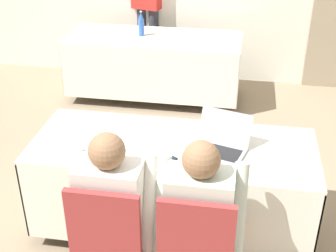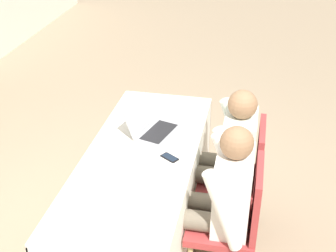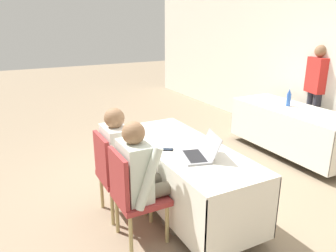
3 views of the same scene
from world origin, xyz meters
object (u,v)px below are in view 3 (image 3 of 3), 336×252
Objects in this scene: laptop at (200,153)px; cell_phone at (167,149)px; chair_near_left at (115,171)px; water_bottle at (289,98)px; person_checkered_shirt at (123,155)px; person_red_shirt at (316,89)px; chair_near_right at (133,193)px; person_white_shirt at (143,174)px.

laptop is 0.36m from cell_phone.
laptop is at bearing -130.04° from chair_near_left.
person_checkered_shirt is at bearing -80.82° from water_bottle.
chair_near_right is at bearing -58.60° from person_red_shirt.
person_checkered_shirt is (-0.24, -0.37, -0.08)m from cell_phone.
person_white_shirt is at bearing -71.28° from water_bottle.
water_bottle is 0.17× the size of person_red_shirt.
person_checkered_shirt and person_white_shirt have the same top height.
water_bottle is at bearing -68.74° from person_red_shirt.
person_checkered_shirt is (-0.55, -0.56, -0.12)m from laptop.
chair_near_left is (-0.55, -0.66, -0.28)m from laptop.
chair_near_left is 0.19m from person_checkered_shirt.
cell_phone is 0.45m from person_white_shirt.
person_red_shirt reaches higher than cell_phone.
person_white_shirt is (0.94, -2.78, -0.20)m from water_bottle.
water_bottle is at bearing -71.90° from chair_near_right.
person_white_shirt reaches higher than cell_phone.
chair_near_left is 0.77× the size of person_checkered_shirt.
chair_near_right is (0.94, -2.88, -0.36)m from water_bottle.
laptop reaches higher than chair_near_left.
person_red_shirt is (-1.01, 3.54, 0.42)m from chair_near_right.
person_red_shirt is (-1.07, 2.88, 0.15)m from laptop.
cell_phone is 0.15× the size of chair_near_right.
chair_near_left is 3.60m from person_red_shirt.
water_bottle is at bearing 129.89° from laptop.
person_red_shirt is (-1.01, 3.43, 0.26)m from person_white_shirt.
cell_phone is 2.51m from water_bottle.
laptop is 1.56× the size of water_bottle.
cell_phone is 0.58m from chair_near_left.
chair_near_left is 0.53m from person_white_shirt.
cell_phone is 3.16m from person_red_shirt.
water_bottle is 0.31× the size of chair_near_left.
laptop is 3.10× the size of cell_phone.
chair_near_right is at bearing 168.24° from person_checkered_shirt.
chair_near_left is at bearing -114.41° from laptop.
laptop is 0.47× the size of chair_near_right.
chair_near_left and chair_near_right have the same top height.
water_bottle reaches higher than chair_near_right.
chair_near_left is (0.45, -2.88, -0.36)m from water_bottle.
person_red_shirt is at bearing -73.64° from person_white_shirt.
cell_phone is at bearing -123.25° from person_checkered_shirt.
person_white_shirt is at bearing -90.00° from chair_near_right.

